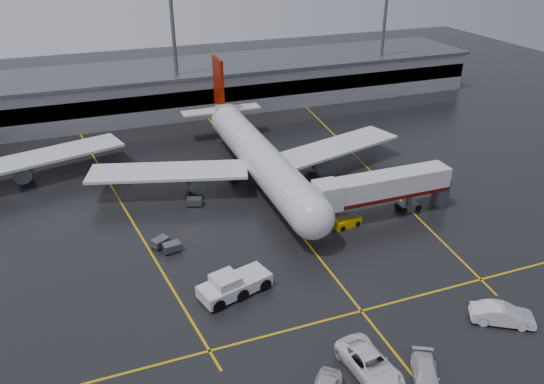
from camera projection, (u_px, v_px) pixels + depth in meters
name	position (u px, v px, depth m)	size (l,w,h in m)	color
ground	(281.00, 210.00, 69.79)	(220.00, 220.00, 0.00)	black
apron_line_centre	(281.00, 210.00, 69.78)	(0.25, 90.00, 0.02)	gold
apron_line_stop	(361.00, 311.00, 51.48)	(60.00, 0.25, 0.02)	gold
apron_line_left	(120.00, 201.00, 71.87)	(0.25, 70.00, 0.02)	gold
apron_line_right	(362.00, 162.00, 83.71)	(0.25, 70.00, 0.02)	gold
terminal	(197.00, 86.00, 107.68)	(122.00, 19.00, 8.60)	gray
light_mast_mid	(174.00, 43.00, 96.53)	(3.00, 1.20, 25.45)	#595B60
light_mast_right	(384.00, 28.00, 110.55)	(3.00, 1.20, 25.45)	#595B60
main_airliner	(257.00, 154.00, 75.92)	(48.80, 45.60, 14.10)	silver
jet_bridge	(384.00, 188.00, 66.69)	(19.90, 3.40, 6.05)	silver
pushback_tractor	(233.00, 285.00, 53.41)	(8.13, 5.05, 2.71)	silver
belt_loader	(347.00, 222.00, 65.80)	(3.75, 2.15, 2.25)	#D4AB00
service_van_a	(370.00, 364.00, 43.95)	(3.22, 6.98, 1.94)	white
service_van_b	(426.00, 375.00, 43.15)	(2.13, 5.24, 1.52)	silver
service_van_c	(502.00, 315.00, 49.56)	(2.06, 5.90, 1.94)	silver
baggage_cart_a	(172.00, 247.00, 60.58)	(2.16, 1.57, 1.12)	#595B60
baggage_cart_b	(160.00, 242.00, 61.52)	(2.38, 2.12, 1.12)	#595B60
baggage_cart_c	(194.00, 201.00, 70.52)	(2.32, 1.89, 1.12)	#595B60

